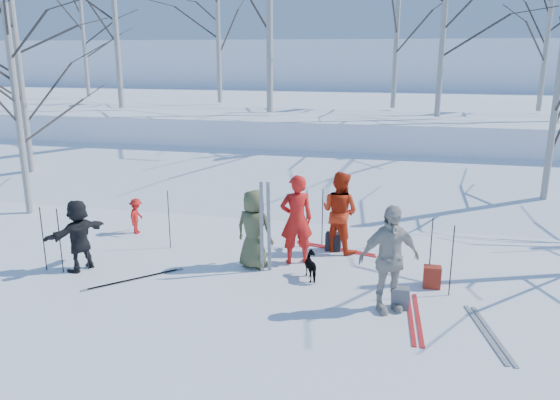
% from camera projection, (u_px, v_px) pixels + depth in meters
% --- Properties ---
extents(ground, '(120.00, 120.00, 0.00)m').
position_uv_depth(ground, '(263.00, 286.00, 10.37)').
color(ground, white).
rests_on(ground, ground).
extents(snow_ramp, '(70.00, 9.49, 4.12)m').
position_uv_depth(snow_ramp, '(319.00, 190.00, 16.92)').
color(snow_ramp, white).
rests_on(snow_ramp, ground).
extents(snow_plateau, '(70.00, 18.00, 2.20)m').
position_uv_depth(snow_plateau, '(351.00, 123.00, 26.11)').
color(snow_plateau, white).
rests_on(snow_plateau, ground).
extents(far_hill, '(90.00, 30.00, 6.00)m').
position_uv_depth(far_hill, '(376.00, 80.00, 45.61)').
color(far_hill, white).
rests_on(far_hill, ground).
extents(skier_olive_center, '(0.90, 0.70, 1.64)m').
position_uv_depth(skier_olive_center, '(254.00, 229.00, 11.09)').
color(skier_olive_center, '#495030').
rests_on(skier_olive_center, ground).
extents(skier_red_north, '(0.81, 0.68, 1.89)m').
position_uv_depth(skier_red_north, '(296.00, 220.00, 11.29)').
color(skier_red_north, red).
rests_on(skier_red_north, ground).
extents(skier_redor_behind, '(1.09, 1.00, 1.81)m').
position_uv_depth(skier_redor_behind, '(340.00, 212.00, 11.99)').
color(skier_redor_behind, red).
rests_on(skier_redor_behind, ground).
extents(skier_red_seated, '(0.37, 0.59, 0.88)m').
position_uv_depth(skier_red_seated, '(137.00, 216.00, 13.29)').
color(skier_red_seated, red).
rests_on(skier_red_seated, ground).
extents(skier_cream_east, '(1.19, 0.92, 1.88)m').
position_uv_depth(skier_cream_east, '(389.00, 259.00, 9.17)').
color(skier_cream_east, beige).
rests_on(skier_cream_east, ground).
extents(skier_grey_west, '(0.93, 1.43, 1.48)m').
position_uv_depth(skier_grey_west, '(79.00, 235.00, 10.98)').
color(skier_grey_west, black).
rests_on(skier_grey_west, ground).
extents(dog, '(0.54, 0.68, 0.52)m').
position_uv_depth(dog, '(313.00, 266.00, 10.64)').
color(dog, black).
rests_on(dog, ground).
extents(upright_ski_left, '(0.10, 0.16, 1.90)m').
position_uv_depth(upright_ski_left, '(262.00, 228.00, 10.77)').
color(upright_ski_left, silver).
rests_on(upright_ski_left, ground).
extents(upright_ski_right, '(0.09, 0.23, 1.89)m').
position_uv_depth(upright_ski_right, '(269.00, 227.00, 10.79)').
color(upright_ski_right, silver).
rests_on(upright_ski_right, ground).
extents(ski_pair_a, '(0.40, 1.92, 0.02)m').
position_uv_depth(ski_pair_a, '(414.00, 318.00, 9.10)').
color(ski_pair_a, red).
rests_on(ski_pair_a, ground).
extents(ski_pair_b, '(1.18, 2.00, 0.02)m').
position_uv_depth(ski_pair_b, '(335.00, 249.00, 12.31)').
color(ski_pair_b, red).
rests_on(ski_pair_b, ground).
extents(ski_pair_c, '(2.10, 2.10, 0.02)m').
position_uv_depth(ski_pair_c, '(134.00, 279.00, 10.65)').
color(ski_pair_c, silver).
rests_on(ski_pair_c, ground).
extents(ski_pair_d, '(0.96, 1.98, 0.02)m').
position_uv_depth(ski_pair_d, '(489.00, 334.00, 8.60)').
color(ski_pair_d, silver).
rests_on(ski_pair_d, ground).
extents(ski_pole_a, '(0.02, 0.02, 1.34)m').
position_uv_depth(ski_pole_a, '(60.00, 241.00, 10.84)').
color(ski_pole_a, black).
rests_on(ski_pole_a, ground).
extents(ski_pole_b, '(0.02, 0.02, 1.34)m').
position_uv_depth(ski_pole_b, '(431.00, 252.00, 10.26)').
color(ski_pole_b, black).
rests_on(ski_pole_b, ground).
extents(ski_pole_c, '(0.02, 0.02, 1.34)m').
position_uv_depth(ski_pole_c, '(86.00, 238.00, 10.99)').
color(ski_pole_c, black).
rests_on(ski_pole_c, ground).
extents(ski_pole_d, '(0.02, 0.02, 1.34)m').
position_uv_depth(ski_pole_d, '(452.00, 261.00, 9.80)').
color(ski_pole_d, black).
rests_on(ski_pole_d, ground).
extents(ski_pole_e, '(0.02, 0.02, 1.34)m').
position_uv_depth(ski_pole_e, '(307.00, 219.00, 12.28)').
color(ski_pole_e, black).
rests_on(ski_pole_e, ground).
extents(ski_pole_f, '(0.02, 0.02, 1.34)m').
position_uv_depth(ski_pole_f, '(169.00, 220.00, 12.22)').
color(ski_pole_f, black).
rests_on(ski_pole_f, ground).
extents(ski_pole_g, '(0.02, 0.02, 1.34)m').
position_uv_depth(ski_pole_g, '(322.00, 217.00, 12.39)').
color(ski_pole_g, black).
rests_on(ski_pole_g, ground).
extents(ski_pole_h, '(0.02, 0.02, 1.34)m').
position_uv_depth(ski_pole_h, '(43.00, 239.00, 10.95)').
color(ski_pole_h, black).
rests_on(ski_pole_h, ground).
extents(backpack_red, '(0.32, 0.22, 0.42)m').
position_uv_depth(backpack_red, '(432.00, 277.00, 10.26)').
color(backpack_red, maroon).
rests_on(backpack_red, ground).
extents(backpack_grey, '(0.30, 0.20, 0.38)m').
position_uv_depth(backpack_grey, '(400.00, 298.00, 9.43)').
color(backpack_grey, slate).
rests_on(backpack_grey, ground).
extents(backpack_dark, '(0.34, 0.24, 0.40)m').
position_uv_depth(backpack_dark, '(333.00, 242.00, 12.21)').
color(backpack_dark, black).
rests_on(backpack_dark, ground).
extents(birch_plateau_a, '(4.71, 4.71, 5.87)m').
position_uv_depth(birch_plateau_a, '(397.00, 29.00, 20.44)').
color(birch_plateau_a, silver).
rests_on(birch_plateau_a, snow_plateau).
extents(birch_plateau_b, '(4.50, 4.50, 5.57)m').
position_uv_depth(birch_plateau_b, '(443.00, 30.00, 17.57)').
color(birch_plateau_b, silver).
rests_on(birch_plateau_b, snow_plateau).
extents(birch_plateau_c, '(4.13, 4.13, 5.04)m').
position_uv_depth(birch_plateau_c, '(547.00, 40.00, 19.39)').
color(birch_plateau_c, silver).
rests_on(birch_plateau_c, snow_plateau).
extents(birch_plateau_e, '(5.38, 5.38, 6.83)m').
position_uv_depth(birch_plateau_e, '(115.00, 15.00, 20.33)').
color(birch_plateau_e, silver).
rests_on(birch_plateau_e, snow_plateau).
extents(birch_plateau_f, '(4.22, 4.22, 5.17)m').
position_uv_depth(birch_plateau_f, '(84.00, 41.00, 25.69)').
color(birch_plateau_f, silver).
rests_on(birch_plateau_f, snow_plateau).
extents(birch_plateau_g, '(4.53, 4.53, 5.62)m').
position_uv_depth(birch_plateau_g, '(218.00, 34.00, 22.74)').
color(birch_plateau_g, silver).
rests_on(birch_plateau_g, snow_plateau).
extents(birch_edge_a, '(4.45, 4.45, 5.50)m').
position_uv_depth(birch_edge_a, '(18.00, 113.00, 14.36)').
color(birch_edge_a, silver).
rests_on(birch_edge_a, ground).
extents(birch_edge_d, '(4.79, 4.79, 5.98)m').
position_uv_depth(birch_edge_d, '(23.00, 95.00, 17.12)').
color(birch_edge_d, silver).
rests_on(birch_edge_d, ground).
extents(birch_edge_e, '(3.94, 3.94, 4.78)m').
position_uv_depth(birch_edge_e, '(552.00, 129.00, 13.99)').
color(birch_edge_e, silver).
rests_on(birch_edge_e, ground).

